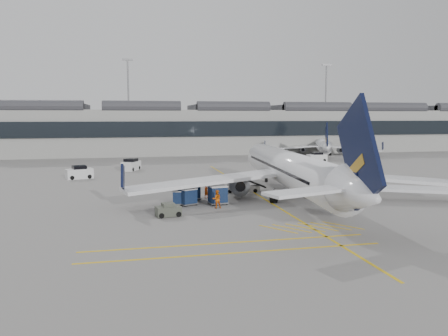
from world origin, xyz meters
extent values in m
plane|color=gray|center=(0.00, 0.00, 0.00)|extent=(220.00, 220.00, 0.00)
cube|color=#9E9E99|center=(0.00, 72.00, 5.50)|extent=(200.00, 20.00, 11.00)
cube|color=black|center=(0.00, 61.80, 6.50)|extent=(200.00, 0.50, 3.60)
cube|color=#38383D|center=(0.00, 72.00, 11.70)|extent=(200.00, 18.00, 1.40)
cylinder|color=slate|center=(-5.00, 86.00, 12.50)|extent=(0.44, 0.44, 25.00)
cube|color=slate|center=(-5.00, 86.00, 25.20)|extent=(3.00, 0.60, 0.50)
cylinder|color=slate|center=(55.00, 86.00, 12.50)|extent=(0.44, 0.44, 25.00)
cube|color=slate|center=(55.00, 86.00, 25.20)|extent=(3.00, 0.60, 0.50)
cube|color=gold|center=(10.00, 10.00, 0.01)|extent=(0.25, 60.00, 0.01)
cylinder|color=white|center=(13.21, 6.41, 3.36)|extent=(6.58, 32.26, 4.02)
cone|color=white|center=(14.67, 24.51, 3.36)|extent=(4.35, 4.58, 4.02)
cone|color=white|center=(11.72, -12.11, 3.79)|extent=(4.42, 5.43, 4.02)
cube|color=white|center=(2.97, 5.63, 2.40)|extent=(18.55, 7.94, 0.37)
cube|color=white|center=(23.19, 4.00, 2.40)|extent=(18.24, 10.53, 0.37)
cylinder|color=slate|center=(7.08, 7.45, 1.66)|extent=(2.54, 4.01, 2.24)
cylinder|color=slate|center=(19.43, 6.45, 1.66)|extent=(2.54, 4.01, 2.24)
cube|color=black|center=(11.77, -11.47, 6.78)|extent=(0.97, 8.13, 8.94)
cylinder|color=black|center=(14.20, 18.66, 0.34)|extent=(0.35, 0.71, 0.68)
cylinder|color=black|center=(10.33, 3.97, 0.43)|extent=(0.81, 0.91, 0.85)
cylinder|color=black|center=(15.66, 3.54, 0.43)|extent=(0.81, 0.91, 0.85)
cylinder|color=white|center=(41.47, 58.94, 2.48)|extent=(11.06, 23.13, 2.96)
cone|color=white|center=(46.17, 71.46, 2.48)|extent=(3.87, 3.98, 2.96)
cone|color=white|center=(36.66, 46.13, 2.79)|extent=(4.10, 4.57, 2.96)
cube|color=white|center=(34.06, 60.46, 1.77)|extent=(13.48, 3.43, 0.28)
cube|color=white|center=(48.05, 55.21, 1.77)|extent=(12.22, 10.55, 0.28)
cylinder|color=slate|center=(37.34, 60.91, 1.22)|extent=(2.54, 3.23, 1.65)
cylinder|color=slate|center=(45.88, 57.71, 1.22)|extent=(2.54, 3.23, 1.65)
cube|color=black|center=(36.83, 46.57, 4.99)|extent=(2.32, 5.69, 6.59)
cylinder|color=black|center=(44.65, 67.41, 0.25)|extent=(0.38, 0.55, 0.50)
cylinder|color=black|center=(38.94, 57.79, 0.31)|extent=(0.74, 0.78, 0.63)
cylinder|color=black|center=(42.62, 56.41, 0.31)|extent=(0.74, 0.78, 0.63)
cube|color=#B7B5AE|center=(8.60, 11.44, 0.40)|extent=(4.46, 2.01, 0.80)
cube|color=black|center=(9.74, 11.36, 1.32)|extent=(3.96, 1.52, 1.69)
cube|color=#B7B5AE|center=(7.34, 11.52, 1.20)|extent=(1.13, 1.56, 1.03)
cylinder|color=black|center=(6.95, 10.75, 0.25)|extent=(0.52, 0.24, 0.50)
cylinder|color=black|center=(7.06, 12.35, 0.25)|extent=(0.52, 0.24, 0.50)
cylinder|color=black|center=(10.15, 10.53, 0.25)|extent=(0.52, 0.24, 0.50)
cylinder|color=black|center=(10.26, 12.13, 0.25)|extent=(0.52, 0.24, 0.50)
cube|color=gray|center=(-0.03, 4.98, 0.16)|extent=(1.62, 1.39, 0.11)
cube|color=#14274E|center=(-0.03, 4.98, 0.87)|extent=(1.49, 1.33, 1.28)
cube|color=silver|center=(-0.03, 4.98, 1.54)|extent=(1.54, 1.38, 0.09)
cylinder|color=black|center=(-0.69, 4.56, 0.10)|extent=(0.20, 0.11, 0.19)
cylinder|color=black|center=(-0.59, 5.53, 0.10)|extent=(0.20, 0.11, 0.19)
cylinder|color=black|center=(0.54, 4.43, 0.10)|extent=(0.20, 0.11, 0.19)
cylinder|color=black|center=(0.64, 5.40, 0.10)|extent=(0.20, 0.11, 0.19)
cube|color=gray|center=(4.10, 4.36, 0.21)|extent=(2.14, 1.85, 0.14)
cube|color=#14274E|center=(4.10, 4.36, 1.12)|extent=(1.97, 1.77, 1.66)
cube|color=silver|center=(4.10, 4.36, 1.99)|extent=(2.03, 1.83, 0.11)
cylinder|color=black|center=(3.39, 3.63, 0.13)|extent=(0.27, 0.15, 0.25)
cylinder|color=black|center=(3.22, 4.88, 0.13)|extent=(0.27, 0.15, 0.25)
cylinder|color=black|center=(4.98, 3.84, 0.13)|extent=(0.27, 0.15, 0.25)
cylinder|color=black|center=(4.81, 5.09, 0.13)|extent=(0.27, 0.15, 0.25)
cube|color=gray|center=(1.69, 7.66, 0.20)|extent=(2.09, 1.79, 0.13)
cube|color=#14274E|center=(1.69, 7.66, 1.10)|extent=(1.91, 1.72, 1.63)
cube|color=silver|center=(1.69, 7.66, 1.95)|extent=(1.97, 1.78, 0.11)
cylinder|color=black|center=(0.99, 6.95, 0.12)|extent=(0.26, 0.14, 0.25)
cylinder|color=black|center=(0.84, 8.18, 0.12)|extent=(0.26, 0.14, 0.25)
cylinder|color=black|center=(2.55, 7.15, 0.12)|extent=(0.26, 0.14, 0.25)
cylinder|color=black|center=(2.39, 8.37, 0.12)|extent=(0.26, 0.14, 0.25)
cube|color=gray|center=(0.86, 4.64, 0.18)|extent=(2.16, 2.01, 0.12)
cube|color=#14274E|center=(0.86, 4.64, 1.00)|extent=(2.00, 1.90, 1.48)
cube|color=silver|center=(0.86, 4.64, 1.77)|extent=(2.07, 1.97, 0.10)
cylinder|color=black|center=(0.44, 3.84, 0.11)|extent=(0.25, 0.18, 0.22)
cylinder|color=black|center=(-0.02, 4.86, 0.11)|extent=(0.25, 0.18, 0.22)
cylinder|color=black|center=(1.74, 4.42, 0.11)|extent=(0.25, 0.18, 0.22)
cylinder|color=black|center=(1.28, 5.44, 0.11)|extent=(0.25, 0.18, 0.22)
imported|color=#FF4F0D|center=(3.52, 8.23, 0.79)|extent=(0.68, 0.59, 1.57)
imported|color=#DE5F0B|center=(3.61, 2.51, 0.96)|extent=(0.94, 0.74, 1.91)
cube|color=#484C41|center=(-1.67, -0.18, 0.51)|extent=(2.53, 1.79, 0.93)
cube|color=#484C41|center=(-1.67, -0.18, 1.07)|extent=(1.30, 1.30, 0.46)
cylinder|color=black|center=(-2.38, -0.92, 0.26)|extent=(0.55, 0.32, 0.52)
cylinder|color=black|center=(-2.60, 0.26, 0.26)|extent=(0.55, 0.32, 0.52)
cylinder|color=black|center=(-0.74, -0.62, 0.26)|extent=(0.55, 0.32, 0.52)
cylinder|color=black|center=(-0.96, 0.57, 0.26)|extent=(0.55, 0.32, 0.52)
cone|color=#F24C0A|center=(11.63, 21.51, 0.23)|extent=(0.34, 0.34, 0.47)
cone|color=#F24C0A|center=(13.37, 6.54, 0.24)|extent=(0.34, 0.34, 0.47)
cube|color=silver|center=(-12.72, 28.18, 0.75)|extent=(4.29, 3.08, 1.51)
cube|color=black|center=(-12.72, 28.18, 1.67)|extent=(2.42, 2.35, 0.65)
cylinder|color=black|center=(-13.67, 26.95, 0.32)|extent=(0.69, 0.43, 0.65)
cylinder|color=black|center=(-14.22, 28.58, 0.32)|extent=(0.69, 0.43, 0.65)
cylinder|color=black|center=(-11.22, 27.78, 0.32)|extent=(0.69, 0.43, 0.65)
cylinder|color=black|center=(-11.77, 29.41, 0.32)|extent=(0.69, 0.43, 0.65)
cube|color=silver|center=(-4.91, 36.93, 0.79)|extent=(3.57, 4.53, 1.58)
cube|color=black|center=(-4.91, 36.93, 1.75)|extent=(2.60, 2.65, 0.68)
cylinder|color=black|center=(-4.68, 35.32, 0.34)|extent=(0.51, 0.72, 0.68)
cylinder|color=black|center=(-6.31, 36.09, 0.34)|extent=(0.51, 0.72, 0.68)
cylinder|color=black|center=(-3.52, 37.76, 0.34)|extent=(0.51, 0.72, 0.68)
cylinder|color=black|center=(-5.15, 38.53, 0.34)|extent=(0.51, 0.72, 0.68)
cube|color=silver|center=(33.39, 43.73, 0.76)|extent=(3.98, 2.11, 1.51)
cube|color=black|center=(33.39, 43.73, 1.68)|extent=(2.02, 1.92, 0.65)
cylinder|color=black|center=(32.13, 42.81, 0.32)|extent=(0.66, 0.27, 0.65)
cylinder|color=black|center=(32.05, 44.54, 0.32)|extent=(0.66, 0.27, 0.65)
cylinder|color=black|center=(34.72, 42.93, 0.32)|extent=(0.66, 0.27, 0.65)
cylinder|color=black|center=(34.65, 44.65, 0.32)|extent=(0.66, 0.27, 0.65)
camera|label=1|loc=(-5.18, -41.31, 9.55)|focal=35.00mm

